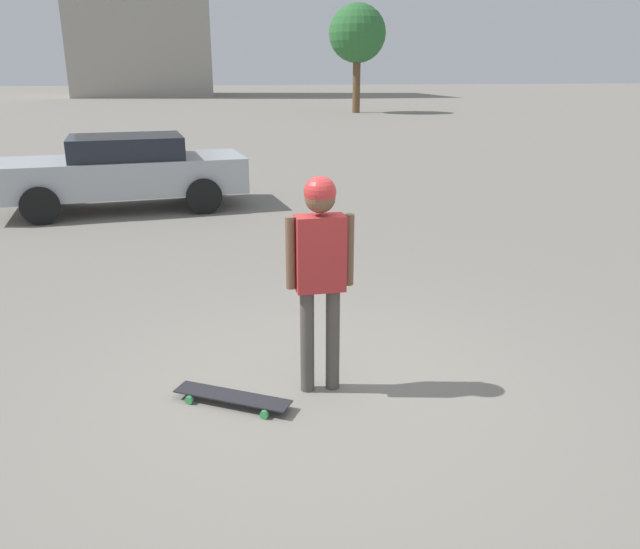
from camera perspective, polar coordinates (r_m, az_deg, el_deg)
The scene contains 5 objects.
ground_plane at distance 5.36m, azimuth 0.00°, elevation -10.36°, with size 220.00×220.00×0.00m, color gray.
person at distance 4.91m, azimuth 0.00°, elevation 1.58°, with size 0.25×0.55×1.80m.
skateboard at distance 5.14m, azimuth -8.03°, elevation -11.03°, with size 0.66×0.94×0.08m.
car_parked_near at distance 12.56m, azimuth -17.54°, elevation 9.04°, with size 2.31×4.72×1.39m.
tree_distant at distance 40.37m, azimuth 3.43°, elevation 21.10°, with size 3.45×3.45×6.39m.
Camera 1 is at (-4.62, 0.88, 2.56)m, focal length 35.00 mm.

